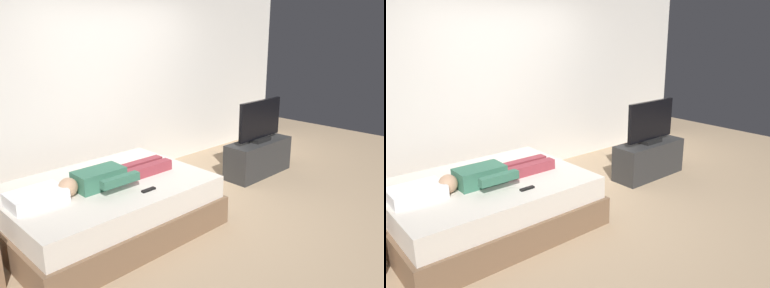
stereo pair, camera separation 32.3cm
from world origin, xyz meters
The scene contains 8 objects.
ground_plane centered at (0.00, 0.00, 0.00)m, with size 10.00×10.00×0.00m, color tan.
back_wall centered at (0.40, 1.62, 1.40)m, with size 6.40×0.10×2.80m, color silver.
bed centered at (-0.96, 0.33, 0.26)m, with size 2.06×1.54×0.54m.
pillow centered at (-1.67, 0.33, 0.60)m, with size 0.48×0.34×0.12m, color white.
person centered at (-0.93, 0.26, 0.62)m, with size 1.26×0.46×0.18m.
remote centered at (-0.78, -0.15, 0.55)m, with size 0.15×0.04×0.02m, color black.
tv_stand centered at (1.52, 0.21, 0.25)m, with size 1.10×0.40×0.50m, color #2D2D2D.
tv centered at (1.52, 0.21, 0.78)m, with size 0.88×0.20×0.59m.
Camera 2 is at (-2.68, -3.12, 2.03)m, focal length 36.29 mm.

